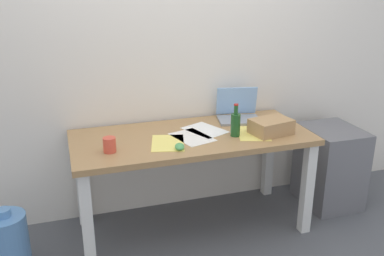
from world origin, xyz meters
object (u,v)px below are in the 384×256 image
desk (192,148)px  water_cooler_jug (8,241)px  coffee_mug (110,145)px  filing_cabinet (330,166)px  computer_mouse (180,147)px  cardboard_box (271,127)px  laptop_right (238,113)px  beer_bottle (235,124)px

desk → water_cooler_jug: 1.33m
coffee_mug → filing_cabinet: (1.74, 0.15, -0.46)m
computer_mouse → cardboard_box: (0.68, 0.08, 0.03)m
cardboard_box → water_cooler_jug: bearing=178.3°
desk → coffee_mug: size_ratio=17.26×
desk → laptop_right: size_ratio=4.66×
laptop_right → beer_bottle: laptop_right is taller
cardboard_box → water_cooler_jug: (-1.78, 0.05, -0.59)m
coffee_mug → filing_cabinet: bearing=5.0°
desk → cardboard_box: size_ratio=6.04×
desk → laptop_right: laptop_right is taller
computer_mouse → water_cooler_jug: (-1.10, 0.13, -0.56)m
beer_bottle → filing_cabinet: bearing=8.1°
beer_bottle → computer_mouse: size_ratio=2.26×
computer_mouse → cardboard_box: 0.69m
desk → water_cooler_jug: size_ratio=3.98×
desk → coffee_mug: (-0.58, -0.13, 0.15)m
beer_bottle → water_cooler_jug: beer_bottle is taller
computer_mouse → filing_cabinet: 1.40m
desk → laptop_right: (0.43, 0.21, 0.15)m
computer_mouse → cardboard_box: size_ratio=0.37×
desk → coffee_mug: coffee_mug is taller
computer_mouse → coffee_mug: 0.44m
laptop_right → coffee_mug: size_ratio=3.70×
desk → cardboard_box: bearing=-14.8°
coffee_mug → beer_bottle: bearing=1.8°
water_cooler_jug → laptop_right: bearing=10.1°
cardboard_box → water_cooler_jug: 1.87m
cardboard_box → filing_cabinet: (0.64, 0.16, -0.46)m
water_cooler_jug → filing_cabinet: filing_cabinet is taller
filing_cabinet → laptop_right: bearing=165.2°
computer_mouse → water_cooler_jug: 1.24m
coffee_mug → laptop_right: bearing=18.9°
beer_bottle → filing_cabinet: 1.03m
desk → filing_cabinet: desk is taller
desk → computer_mouse: size_ratio=16.40×
cardboard_box → filing_cabinet: 0.80m
computer_mouse → water_cooler_jug: size_ratio=0.24×
coffee_mug → filing_cabinet: size_ratio=0.15×
coffee_mug → filing_cabinet: coffee_mug is taller
desk → computer_mouse: bearing=-124.6°
beer_bottle → cardboard_box: (0.25, -0.03, -0.03)m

